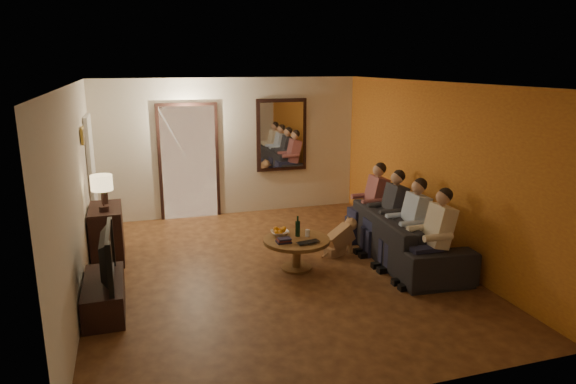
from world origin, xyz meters
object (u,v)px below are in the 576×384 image
object	(u,v)px
person_a	(434,241)
wine_bottle	(298,226)
person_b	(410,227)
tv	(101,256)
table_lamp	(103,193)
sofa	(405,236)
tv_stand	(104,296)
bowl	(280,233)
person_c	(390,215)
coffee_table	(296,254)
person_d	(372,205)
dresser	(107,234)
dog	(340,237)
laptop	(310,244)

from	to	relation	value
person_a	wine_bottle	world-z (taller)	person_a
person_b	tv	bearing A→B (deg)	-178.25
table_lamp	tv	size ratio (longest dim) A/B	0.51
sofa	tv_stand	bearing A→B (deg)	99.99
tv_stand	bowl	distance (m)	2.52
person_b	person_c	world-z (taller)	same
coffee_table	person_d	bearing A→B (deg)	26.72
person_c	wine_bottle	distance (m)	1.51
tv	person_a	bearing A→B (deg)	-96.55
dresser	person_a	world-z (taller)	person_a
dresser	bowl	distance (m)	2.58
dog	wine_bottle	xyz separation A→B (m)	(-0.77, -0.25, 0.32)
person_a	person_d	distance (m)	1.80
tv_stand	person_a	distance (m)	4.18
person_b	wine_bottle	world-z (taller)	person_b
person_a	person_c	size ratio (longest dim) A/B	1.00
person_c	bowl	bearing A→B (deg)	178.89
tv_stand	bowl	world-z (taller)	bowl
dresser	dog	world-z (taller)	dresser
coffee_table	sofa	bearing A→B (deg)	-3.91
tv	wine_bottle	world-z (taller)	tv
coffee_table	dog	bearing A→B (deg)	23.06
tv_stand	laptop	world-z (taller)	laptop
person_a	laptop	xyz separation A→B (m)	(-1.46, 0.73, -0.14)
dresser	person_a	xyz separation A→B (m)	(4.13, -2.20, 0.20)
table_lamp	person_d	distance (m)	4.16
sofa	coffee_table	size ratio (longest dim) A/B	2.61
dog	dresser	bearing A→B (deg)	146.87
person_b	dog	size ratio (longest dim) A/B	2.14
person_a	wine_bottle	bearing A→B (deg)	143.63
person_b	coffee_table	size ratio (longest dim) A/B	1.27
dog	laptop	world-z (taller)	dog
tv_stand	person_d	distance (m)	4.36
person_a	person_d	size ratio (longest dim) A/B	1.00
person_b	person_d	xyz separation A→B (m)	(0.00, 1.20, 0.00)
person_a	person_c	distance (m)	1.20
dresser	person_d	xyz separation A→B (m)	(4.13, -0.40, 0.20)
sofa	person_d	xyz separation A→B (m)	(-0.10, 0.90, 0.24)
table_lamp	sofa	distance (m)	4.43
wine_bottle	laptop	size ratio (longest dim) A/B	0.94
person_b	bowl	world-z (taller)	person_b
person_c	dog	world-z (taller)	person_c
table_lamp	tv_stand	world-z (taller)	table_lamp
coffee_table	dresser	bearing A→B (deg)	155.25
tv	dresser	bearing A→B (deg)	0.00
person_c	laptop	size ratio (longest dim) A/B	3.65
person_b	person_c	size ratio (longest dim) A/B	1.00
dresser	person_a	distance (m)	4.68
table_lamp	person_c	xyz separation A→B (m)	(4.13, -0.78, -0.48)
tv_stand	sofa	size ratio (longest dim) A/B	0.47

